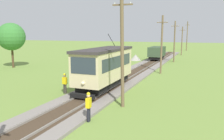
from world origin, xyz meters
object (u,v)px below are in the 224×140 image
red_tram (105,66)px  track_worker (89,105)px  freight_car (157,53)px  utility_pole_horizon (187,36)px  utility_pole_distant (182,41)px  utility_pole_mid (162,44)px  utility_pole_far (174,41)px  gravel_pile (136,57)px  tree_right_far (11,37)px  second_worker (65,83)px  utility_pole_near_tram (122,49)px

red_tram → track_worker: (2.22, -7.37, -1.21)m
freight_car → utility_pole_horizon: bearing=83.6°
utility_pole_distant → utility_pole_mid: bearing=-90.0°
utility_pole_horizon → utility_pole_distant: bearing=-90.0°
track_worker → utility_pole_horizon: bearing=-97.1°
red_tram → utility_pole_horizon: bearing=86.5°
utility_pole_far → track_worker: (-0.94, -30.98, -2.74)m
utility_pole_far → freight_car: bearing=173.0°
freight_car → gravel_pile: freight_car is taller
gravel_pile → tree_right_far: tree_right_far is taller
utility_pole_distant → gravel_pile: 16.06m
utility_pole_far → tree_right_far: size_ratio=1.09×
utility_pole_far → track_worker: bearing=-91.7°
freight_car → utility_pole_distant: (3.16, 13.41, 1.84)m
utility_pole_mid → tree_right_far: utility_pole_mid is taller
utility_pole_horizon → gravel_pile: 29.94m
freight_car → track_worker: (2.22, -31.37, -0.57)m
freight_car → track_worker: size_ratio=2.91×
utility_pole_distant → second_worker: size_ratio=3.71×
utility_pole_horizon → track_worker: (-0.94, -59.48, -3.35)m
utility_pole_near_tram → second_worker: 6.78m
second_worker → tree_right_far: 19.09m
utility_pole_near_tram → freight_car: bearing=96.4°
utility_pole_far → utility_pole_near_tram: bearing=-90.0°
utility_pole_far → utility_pole_distant: bearing=90.0°
utility_pole_mid → gravel_pile: (-7.05, 12.45, -3.22)m
red_tram → utility_pole_far: size_ratio=1.18×
freight_car → gravel_pile: (-3.89, -0.74, -0.99)m
utility_pole_distant → freight_car: bearing=-103.3°
gravel_pile → track_worker: (6.11, -30.63, 0.42)m
red_tram → utility_pole_horizon: utility_pole_horizon is taller
freight_car → second_worker: 26.65m
utility_pole_horizon → utility_pole_mid: bearing=-90.0°
red_tram → utility_pole_distant: utility_pole_distant is taller
gravel_pile → track_worker: size_ratio=1.20×
utility_pole_near_tram → tree_right_far: size_ratio=1.20×
gravel_pile → tree_right_far: bearing=-132.8°
freight_car → utility_pole_far: 3.85m
freight_car → second_worker: (-2.64, -26.52, -0.57)m
utility_pole_near_tram → tree_right_far: 24.60m
freight_car → red_tram: bearing=-90.0°
utility_pole_far → red_tram: bearing=-97.6°
utility_pole_distant → tree_right_far: (-21.63, -29.90, 1.22)m
utility_pole_near_tram → track_worker: bearing=-106.4°
freight_car → utility_pole_near_tram: 28.48m
utility_pole_mid → freight_car: bearing=103.5°
utility_pole_far → gravel_pile: 7.73m
red_tram → tree_right_far: tree_right_far is taller
utility_pole_mid → track_worker: size_ratio=4.14×
utility_pole_near_tram → utility_pole_mid: bearing=90.0°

